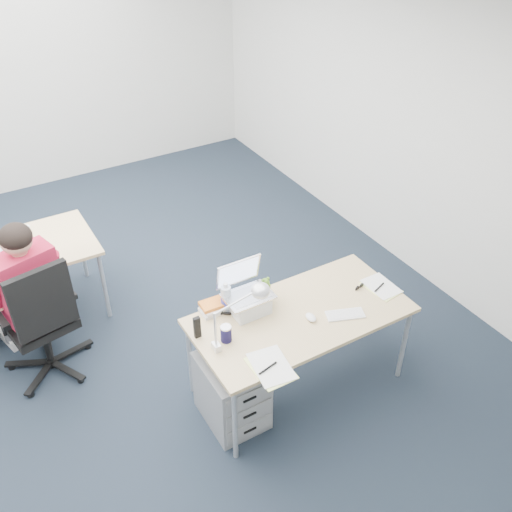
{
  "coord_description": "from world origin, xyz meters",
  "views": [
    {
      "loc": [
        -0.74,
        -3.45,
        3.48
      ],
      "look_at": [
        1.13,
        -0.28,
        0.85
      ],
      "focal_mm": 40.0,
      "sensor_mm": 36.0,
      "label": 1
    }
  ],
  "objects_px": {
    "seated_person": "(25,294)",
    "bear_figurine": "(265,287)",
    "office_chair": "(46,340)",
    "far_cup": "(27,230)",
    "water_bottle": "(226,297)",
    "cordless_phone": "(197,327)",
    "wireless_keyboard": "(345,314)",
    "computer_mouse": "(311,317)",
    "book_stack": "(213,307)",
    "can_koozie": "(226,334)",
    "sunglasses": "(359,287)",
    "desk_lamp": "(233,318)",
    "headphones": "(228,305)",
    "drawer_pedestal_near": "(232,391)",
    "desk_near": "(301,319)",
    "silver_laptop": "(248,291)"
  },
  "relations": [
    {
      "from": "desk_lamp",
      "to": "book_stack",
      "type": "bearing_deg",
      "value": 70.7
    },
    {
      "from": "desk_near",
      "to": "silver_laptop",
      "type": "xyz_separation_m",
      "value": [
        -0.31,
        0.22,
        0.23
      ]
    },
    {
      "from": "book_stack",
      "to": "sunglasses",
      "type": "xyz_separation_m",
      "value": [
        1.1,
        -0.33,
        -0.03
      ]
    },
    {
      "from": "seated_person",
      "to": "bear_figurine",
      "type": "relative_size",
      "value": 8.04
    },
    {
      "from": "wireless_keyboard",
      "to": "water_bottle",
      "type": "xyz_separation_m",
      "value": [
        -0.72,
        0.48,
        0.12
      ]
    },
    {
      "from": "seated_person",
      "to": "can_koozie",
      "type": "bearing_deg",
      "value": -65.94
    },
    {
      "from": "drawer_pedestal_near",
      "to": "far_cup",
      "type": "relative_size",
      "value": 6.39
    },
    {
      "from": "wireless_keyboard",
      "to": "computer_mouse",
      "type": "relative_size",
      "value": 2.71
    },
    {
      "from": "silver_laptop",
      "to": "can_koozie",
      "type": "distance_m",
      "value": 0.37
    },
    {
      "from": "desk_lamp",
      "to": "far_cup",
      "type": "xyz_separation_m",
      "value": [
        -0.91,
        2.09,
        -0.18
      ]
    },
    {
      "from": "office_chair",
      "to": "far_cup",
      "type": "distance_m",
      "value": 1.06
    },
    {
      "from": "computer_mouse",
      "to": "can_koozie",
      "type": "bearing_deg",
      "value": 173.2
    },
    {
      "from": "can_koozie",
      "to": "desk_lamp",
      "type": "relative_size",
      "value": 0.29
    },
    {
      "from": "water_bottle",
      "to": "cordless_phone",
      "type": "relative_size",
      "value": 1.44
    },
    {
      "from": "headphones",
      "to": "desk_lamp",
      "type": "bearing_deg",
      "value": -122.29
    },
    {
      "from": "water_bottle",
      "to": "book_stack",
      "type": "relative_size",
      "value": 1.38
    },
    {
      "from": "headphones",
      "to": "book_stack",
      "type": "height_order",
      "value": "book_stack"
    },
    {
      "from": "office_chair",
      "to": "water_bottle",
      "type": "height_order",
      "value": "office_chair"
    },
    {
      "from": "bear_figurine",
      "to": "book_stack",
      "type": "distance_m",
      "value": 0.43
    },
    {
      "from": "drawer_pedestal_near",
      "to": "cordless_phone",
      "type": "relative_size",
      "value": 3.19
    },
    {
      "from": "seated_person",
      "to": "cordless_phone",
      "type": "distance_m",
      "value": 1.49
    },
    {
      "from": "wireless_keyboard",
      "to": "bear_figurine",
      "type": "height_order",
      "value": "bear_figurine"
    },
    {
      "from": "can_koozie",
      "to": "far_cup",
      "type": "distance_m",
      "value": 2.23
    },
    {
      "from": "water_bottle",
      "to": "cordless_phone",
      "type": "bearing_deg",
      "value": -154.53
    },
    {
      "from": "bear_figurine",
      "to": "book_stack",
      "type": "xyz_separation_m",
      "value": [
        -0.42,
        0.04,
        -0.04
      ]
    },
    {
      "from": "drawer_pedestal_near",
      "to": "water_bottle",
      "type": "bearing_deg",
      "value": 65.74
    },
    {
      "from": "computer_mouse",
      "to": "desk_lamp",
      "type": "distance_m",
      "value": 0.63
    },
    {
      "from": "cordless_phone",
      "to": "sunglasses",
      "type": "relative_size",
      "value": 1.78
    },
    {
      "from": "silver_laptop",
      "to": "drawer_pedestal_near",
      "type": "bearing_deg",
      "value": -139.06
    },
    {
      "from": "desk_near",
      "to": "can_koozie",
      "type": "xyz_separation_m",
      "value": [
        -0.6,
        0.03,
        0.11
      ]
    },
    {
      "from": "silver_laptop",
      "to": "water_bottle",
      "type": "bearing_deg",
      "value": 148.31
    },
    {
      "from": "can_koozie",
      "to": "water_bottle",
      "type": "height_order",
      "value": "water_bottle"
    },
    {
      "from": "can_koozie",
      "to": "desk_lamp",
      "type": "xyz_separation_m",
      "value": [
        0.03,
        -0.04,
        0.16
      ]
    },
    {
      "from": "drawer_pedestal_near",
      "to": "sunglasses",
      "type": "bearing_deg",
      "value": 2.18
    },
    {
      "from": "office_chair",
      "to": "wireless_keyboard",
      "type": "height_order",
      "value": "office_chair"
    },
    {
      "from": "wireless_keyboard",
      "to": "can_koozie",
      "type": "height_order",
      "value": "can_koozie"
    },
    {
      "from": "far_cup",
      "to": "bear_figurine",
      "type": "bearing_deg",
      "value": -52.67
    },
    {
      "from": "drawer_pedestal_near",
      "to": "book_stack",
      "type": "bearing_deg",
      "value": 80.93
    },
    {
      "from": "can_koozie",
      "to": "far_cup",
      "type": "relative_size",
      "value": 1.48
    },
    {
      "from": "desk_near",
      "to": "computer_mouse",
      "type": "relative_size",
      "value": 15.65
    },
    {
      "from": "desk_near",
      "to": "seated_person",
      "type": "distance_m",
      "value": 2.14
    },
    {
      "from": "book_stack",
      "to": "sunglasses",
      "type": "height_order",
      "value": "book_stack"
    },
    {
      "from": "headphones",
      "to": "book_stack",
      "type": "bearing_deg",
      "value": 162.74
    },
    {
      "from": "water_bottle",
      "to": "far_cup",
      "type": "relative_size",
      "value": 2.88
    },
    {
      "from": "computer_mouse",
      "to": "desk_lamp",
      "type": "bearing_deg",
      "value": 176.83
    },
    {
      "from": "wireless_keyboard",
      "to": "far_cup",
      "type": "relative_size",
      "value": 3.22
    },
    {
      "from": "desk_near",
      "to": "drawer_pedestal_near",
      "type": "relative_size",
      "value": 2.91
    },
    {
      "from": "wireless_keyboard",
      "to": "silver_laptop",
      "type": "bearing_deg",
      "value": 166.13
    },
    {
      "from": "bear_figurine",
      "to": "headphones",
      "type": "bearing_deg",
      "value": 160.95
    },
    {
      "from": "desk_near",
      "to": "silver_laptop",
      "type": "height_order",
      "value": "silver_laptop"
    }
  ]
}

